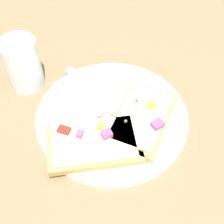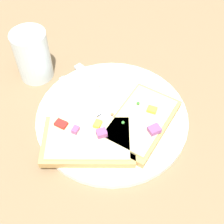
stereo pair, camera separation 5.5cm
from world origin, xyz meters
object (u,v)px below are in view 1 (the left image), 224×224
pizza_slice_main (142,119)px  plate (112,117)px  pizza_slice_corner (94,143)px  drinking_glass (23,64)px  fork (95,114)px  knife (99,89)px

pizza_slice_main → plate: bearing=95.8°
pizza_slice_corner → drinking_glass: 0.23m
fork → drinking_glass: drinking_glass is taller
plate → knife: size_ratio=1.46×
plate → fork: fork is taller
knife → pizza_slice_main: bearing=-5.8°
fork → pizza_slice_main: bearing=31.7°
knife → pizza_slice_corner: (0.03, -0.13, 0.01)m
fork → pizza_slice_corner: pizza_slice_corner is taller
fork → drinking_glass: (-0.17, 0.06, 0.04)m
plate → pizza_slice_corner: 0.08m
plate → fork: size_ratio=1.50×
plate → knife: (-0.04, 0.06, 0.01)m
knife → pizza_slice_corner: 0.14m
fork → knife: size_ratio=0.97×
plate → pizza_slice_corner: pizza_slice_corner is taller
knife → pizza_slice_main: size_ratio=1.15×
pizza_slice_corner → drinking_glass: bearing=123.4°
pizza_slice_corner → drinking_glass: (-0.19, 0.13, 0.03)m
knife → pizza_slice_corner: pizza_slice_corner is taller
pizza_slice_corner → drinking_glass: drinking_glass is taller
plate → pizza_slice_main: 0.06m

